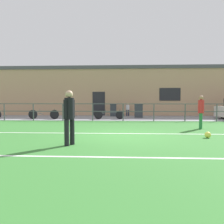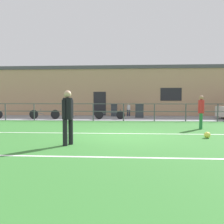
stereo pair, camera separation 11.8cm
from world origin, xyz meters
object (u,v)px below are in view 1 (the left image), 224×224
(bicycle_parked_1, at_px, (109,115))
(spectator_child, at_px, (128,109))
(soccer_ball_match, at_px, (208,135))
(trash_bin_0, at_px, (113,110))
(trash_bin_1, at_px, (139,111))
(player_striker, at_px, (201,110))
(bicycle_parked_2, at_px, (44,114))
(player_goalkeeper, at_px, (69,114))

(bicycle_parked_1, bearing_deg, spectator_child, 66.89)
(bicycle_parked_1, bearing_deg, soccer_ball_match, -61.57)
(trash_bin_0, height_order, trash_bin_1, trash_bin_1)
(spectator_child, distance_m, trash_bin_0, 1.27)
(spectator_child, height_order, bicycle_parked_1, spectator_child)
(player_striker, bearing_deg, bicycle_parked_2, -96.07)
(player_goalkeeper, relative_size, soccer_ball_match, 7.36)
(bicycle_parked_1, distance_m, bicycle_parked_2, 4.69)
(player_goalkeeper, distance_m, trash_bin_0, 12.03)
(player_striker, relative_size, trash_bin_1, 1.49)
(soccer_ball_match, bearing_deg, bicycle_parked_1, 118.43)
(trash_bin_1, bearing_deg, player_goalkeeper, -104.67)
(player_striker, relative_size, soccer_ball_match, 7.02)
(soccer_ball_match, bearing_deg, player_goalkeeper, -161.67)
(soccer_ball_match, bearing_deg, trash_bin_1, 101.91)
(bicycle_parked_2, height_order, trash_bin_1, trash_bin_1)
(player_goalkeeper, xyz_separation_m, player_striker, (5.32, 4.15, -0.04))
(player_striker, distance_m, bicycle_parked_1, 6.89)
(soccer_ball_match, xyz_separation_m, bicycle_parked_2, (-8.79, 7.41, 0.25))
(spectator_child, bearing_deg, trash_bin_1, 137.37)
(player_striker, height_order, bicycle_parked_1, player_striker)
(player_goalkeeper, bearing_deg, spectator_child, -161.25)
(player_striker, xyz_separation_m, spectator_child, (-3.34, 8.21, -0.25))
(spectator_child, distance_m, bicycle_parked_1, 3.52)
(spectator_child, bearing_deg, bicycle_parked_2, 51.07)
(soccer_ball_match, distance_m, trash_bin_0, 11.17)
(player_goalkeeper, distance_m, trash_bin_1, 11.02)
(player_goalkeeper, height_order, trash_bin_0, player_goalkeeper)
(player_striker, xyz_separation_m, trash_bin_1, (-2.53, 6.51, -0.35))
(player_goalkeeper, bearing_deg, bicycle_parked_2, -127.68)
(bicycle_parked_1, bearing_deg, player_goalkeeper, -93.81)
(player_striker, relative_size, bicycle_parked_2, 0.71)
(soccer_ball_match, height_order, spectator_child, spectator_child)
(bicycle_parked_2, bearing_deg, trash_bin_1, 13.78)
(trash_bin_0, bearing_deg, trash_bin_1, -33.56)
(bicycle_parked_1, distance_m, trash_bin_0, 2.88)
(spectator_child, bearing_deg, bicycle_parked_1, 88.80)
(soccer_ball_match, relative_size, trash_bin_1, 0.21)
(spectator_child, relative_size, bicycle_parked_2, 0.50)
(player_striker, height_order, bicycle_parked_2, player_striker)
(player_striker, xyz_separation_m, trash_bin_0, (-4.56, 7.85, -0.36))
(player_striker, relative_size, bicycle_parked_1, 0.75)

